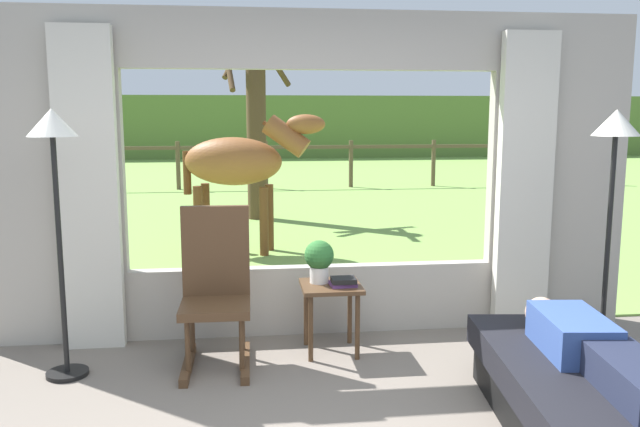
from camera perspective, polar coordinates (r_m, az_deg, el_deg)
name	(u,v)px	position (r m, az deg, el deg)	size (l,w,h in m)	color
back_wall_with_window	(313,180)	(5.15, -0.61, 2.98)	(5.20, 0.12, 2.55)	#ADA599
curtain_panel_left	(88,191)	(5.11, -19.63, 1.86)	(0.44, 0.10, 2.40)	beige
curtain_panel_right	(524,185)	(5.47, 17.46, 2.39)	(0.44, 0.10, 2.40)	beige
outdoor_pasture_lawn	(265,185)	(16.10, -4.85, 2.54)	(36.00, 21.68, 0.02)	#759E47
distant_hill_ridge	(255,127)	(25.84, -5.69, 7.55)	(36.00, 2.00, 2.40)	#597636
recliner_sofa	(582,396)	(4.02, 21.97, -14.61)	(1.09, 1.79, 0.42)	black
reclining_person	(590,347)	(3.87, 22.59, -10.75)	(0.41, 1.44, 0.22)	#334C8C
rocking_chair	(216,288)	(4.69, -9.11, -6.49)	(0.49, 0.69, 1.12)	#4C331E
side_table	(331,297)	(4.86, 0.97, -7.29)	(0.44, 0.44, 0.52)	#4C331E
potted_plant	(319,259)	(4.84, -0.06, -3.97)	(0.22, 0.22, 0.32)	silver
book_stack	(343,282)	(4.78, 2.05, -6.00)	(0.20, 0.17, 0.06)	#59336B
floor_lamp_left	(54,162)	(4.57, -22.23, 4.16)	(0.32, 0.32, 1.80)	black
floor_lamp_right	(614,160)	(4.92, 24.32, 4.28)	(0.32, 0.32, 1.80)	black
horse	(240,163)	(8.19, -7.05, 4.45)	(1.82, 0.85, 1.73)	brown
pasture_tree	(255,120)	(10.80, -5.71, 8.16)	(1.33, 1.31, 3.08)	#4C3823
pasture_fence_line	(266,157)	(15.17, -4.77, 4.94)	(16.10, 0.10, 1.10)	brown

